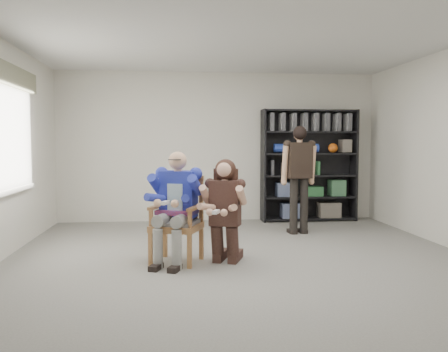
{
  "coord_description": "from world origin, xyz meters",
  "views": [
    {
      "loc": [
        -0.84,
        -5.46,
        1.48
      ],
      "look_at": [
        -0.2,
        0.6,
        1.05
      ],
      "focal_mm": 38.0,
      "sensor_mm": 36.0,
      "label": 1
    }
  ],
  "objects_px": {
    "kneeling_woman": "(224,212)",
    "armchair": "(177,220)",
    "standing_man": "(299,180)",
    "bookshelf": "(309,165)",
    "seated_man": "(176,207)"
  },
  "relations": [
    {
      "from": "kneeling_woman",
      "to": "armchair",
      "type": "bearing_deg",
      "value": -171.12
    },
    {
      "from": "armchair",
      "to": "standing_man",
      "type": "bearing_deg",
      "value": 60.5
    },
    {
      "from": "armchair",
      "to": "bookshelf",
      "type": "height_order",
      "value": "bookshelf"
    },
    {
      "from": "armchair",
      "to": "kneeling_woman",
      "type": "xyz_separation_m",
      "value": [
        0.58,
        -0.12,
        0.1
      ]
    },
    {
      "from": "bookshelf",
      "to": "standing_man",
      "type": "bearing_deg",
      "value": -112.54
    },
    {
      "from": "seated_man",
      "to": "bookshelf",
      "type": "distance_m",
      "value": 3.89
    },
    {
      "from": "armchair",
      "to": "standing_man",
      "type": "xyz_separation_m",
      "value": [
        1.98,
        1.66,
        0.34
      ]
    },
    {
      "from": "bookshelf",
      "to": "standing_man",
      "type": "height_order",
      "value": "bookshelf"
    },
    {
      "from": "kneeling_woman",
      "to": "bookshelf",
      "type": "relative_size",
      "value": 0.6
    },
    {
      "from": "standing_man",
      "to": "armchair",
      "type": "bearing_deg",
      "value": -147.93
    },
    {
      "from": "armchair",
      "to": "bookshelf",
      "type": "relative_size",
      "value": 0.51
    },
    {
      "from": "kneeling_woman",
      "to": "bookshelf",
      "type": "bearing_deg",
      "value": 78.26
    },
    {
      "from": "armchair",
      "to": "standing_man",
      "type": "relative_size",
      "value": 0.61
    },
    {
      "from": "seated_man",
      "to": "bookshelf",
      "type": "relative_size",
      "value": 0.66
    },
    {
      "from": "seated_man",
      "to": "standing_man",
      "type": "bearing_deg",
      "value": 60.5
    }
  ]
}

